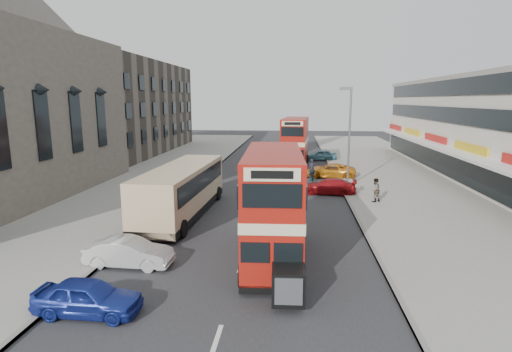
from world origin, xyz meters
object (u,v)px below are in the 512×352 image
at_px(coach, 182,189).
at_px(car_right_c, 320,155).
at_px(car_left_near, 88,297).
at_px(bus_second, 295,142).
at_px(car_right_b, 330,171).
at_px(cyclist, 312,174).
at_px(car_left_front, 129,252).
at_px(car_right_a, 329,186).
at_px(bus_main, 273,206).
at_px(pedestrian_near, 375,190).
at_px(street_lamp, 349,130).

relative_size(coach, car_right_c, 2.88).
bearing_deg(car_right_c, car_left_near, -16.55).
xyz_separation_m(bus_second, coach, (-6.99, -19.58, -0.95)).
bearing_deg(car_right_b, cyclist, -30.58).
height_order(car_left_front, car_right_a, car_left_front).
height_order(bus_second, car_left_front, bus_second).
bearing_deg(car_right_b, car_left_near, -15.72).
bearing_deg(bus_second, bus_main, 92.20).
xyz_separation_m(car_right_a, pedestrian_near, (2.97, -2.64, 0.39)).
xyz_separation_m(bus_main, car_right_a, (3.55, 13.27, -1.92)).
xyz_separation_m(coach, car_right_a, (9.58, 6.61, -1.09)).
relative_size(bus_second, car_right_c, 2.45).
bearing_deg(car_right_a, coach, -49.36).
distance_m(bus_second, car_left_near, 32.34).
bearing_deg(street_lamp, bus_main, -108.52).
height_order(bus_main, car_right_a, bus_main).
xyz_separation_m(car_right_a, cyclist, (-1.10, 4.44, 0.09)).
height_order(street_lamp, car_right_b, street_lamp).
bearing_deg(bus_second, car_right_a, 105.59).
xyz_separation_m(car_left_near, pedestrian_near, (12.46, 15.93, 0.37)).
relative_size(car_right_a, pedestrian_near, 2.48).
bearing_deg(bus_second, pedestrian_near, 113.90).
height_order(street_lamp, pedestrian_near, street_lamp).
relative_size(car_right_c, cyclist, 1.82).
distance_m(car_right_b, pedestrian_near, 9.72).
xyz_separation_m(street_lamp, bus_main, (-5.17, -15.43, -2.26)).
bearing_deg(pedestrian_near, car_left_near, 19.05).
height_order(street_lamp, bus_second, street_lamp).
distance_m(car_left_near, car_right_c, 37.33).
height_order(car_left_near, car_right_b, car_right_b).
height_order(street_lamp, car_right_c, street_lamp).
xyz_separation_m(car_left_front, car_right_c, (10.17, 31.99, 0.03)).
distance_m(car_right_a, cyclist, 4.57).
xyz_separation_m(car_left_near, car_right_a, (9.50, 18.56, -0.01)).
relative_size(coach, car_right_a, 2.63).
distance_m(car_left_front, car_right_a, 17.52).
bearing_deg(bus_second, car_right_c, -119.95).
distance_m(bus_second, coach, 20.81).
bearing_deg(car_left_near, car_left_front, 4.29).
relative_size(bus_second, pedestrian_near, 5.53).
xyz_separation_m(car_right_a, car_right_c, (0.44, 17.41, 0.04)).
height_order(car_right_a, car_right_b, car_right_b).
bearing_deg(car_right_b, car_left_front, -19.81).
bearing_deg(pedestrian_near, car_right_c, -115.72).
bearing_deg(bus_second, street_lamp, 115.57).
bearing_deg(car_left_front, cyclist, -22.52).
relative_size(car_left_near, car_right_c, 0.95).
xyz_separation_m(bus_main, cyclist, (2.46, 17.71, -1.83)).
distance_m(car_right_a, car_right_b, 6.83).
bearing_deg(pedestrian_near, bus_second, -103.30).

